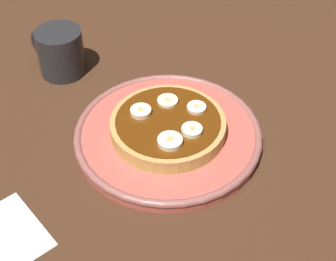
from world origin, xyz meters
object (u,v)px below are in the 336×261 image
plate (168,135)px  banana_slice_3 (168,101)px  coffee_mug (59,51)px  pancake_stack (167,126)px  banana_slice_4 (197,108)px  banana_slice_1 (141,112)px  banana_slice_0 (192,130)px  banana_slice_2 (170,141)px

plate → banana_slice_3: (2.48, -3.30, 3.15)cm
banana_slice_3 → coffee_mug: 23.08cm
pancake_stack → coffee_mug: coffee_mug is taller
banana_slice_3 → banana_slice_4: size_ratio=1.09×
banana_slice_1 → banana_slice_0: bearing=-172.4°
banana_slice_3 → banana_slice_4: 4.64cm
pancake_stack → banana_slice_4: 5.20cm
coffee_mug → plate: bearing=172.8°
coffee_mug → banana_slice_2: bearing=166.4°
pancake_stack → banana_slice_2: banana_slice_2 is taller
plate → banana_slice_2: bearing=129.5°
banana_slice_2 → banana_slice_4: size_ratio=1.23×
plate → coffee_mug: size_ratio=2.55×
plate → banana_slice_1: banana_slice_1 is taller
banana_slice_0 → banana_slice_4: (2.25, -4.55, -0.08)cm
pancake_stack → banana_slice_0: bearing=-180.0°
banana_slice_1 → pancake_stack: bearing=-164.6°
banana_slice_1 → banana_slice_2: (-7.23, 2.57, 0.02)cm
plate → banana_slice_0: size_ratio=9.28×
banana_slice_3 → coffee_mug: (23.08, 0.09, -0.07)cm
banana_slice_0 → banana_slice_4: banana_slice_0 is taller
pancake_stack → coffee_mug: 25.69cm
banana_slice_1 → banana_slice_4: (-6.17, -5.67, -0.10)cm
plate → banana_slice_2: size_ratio=7.91×
banana_slice_0 → pancake_stack: bearing=0.0°
banana_slice_0 → banana_slice_2: bearing=72.1°
plate → banana_slice_2: 5.81cm
banana_slice_0 → banana_slice_2: 3.89cm
banana_slice_2 → coffee_mug: 29.43cm
plate → banana_slice_4: 5.90cm
banana_slice_0 → banana_slice_4: size_ratio=1.05×
banana_slice_0 → banana_slice_4: bearing=-63.7°
coffee_mug → banana_slice_0: bearing=173.9°
plate → banana_slice_2: banana_slice_2 is taller
plate → pancake_stack: pancake_stack is taller
banana_slice_0 → banana_slice_3: bearing=-26.1°
banana_slice_3 → banana_slice_2: bearing=128.3°
banana_slice_2 → banana_slice_4: banana_slice_2 is taller
banana_slice_0 → banana_slice_1: size_ratio=0.96×
banana_slice_1 → banana_slice_3: 4.74cm
plate → banana_slice_1: bearing=15.0°
banana_slice_1 → banana_slice_2: bearing=160.4°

